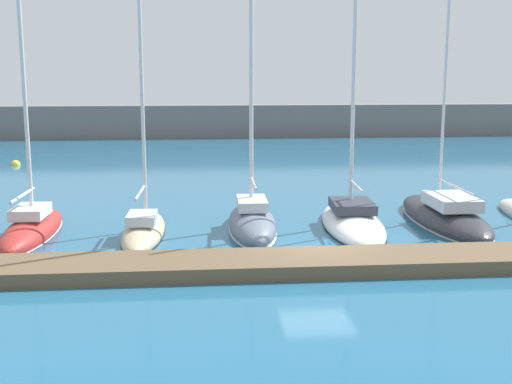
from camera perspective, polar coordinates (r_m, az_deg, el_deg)
The scene contains 9 objects.
ground_plane at distance 23.06m, azimuth 5.38°, elevation -5.47°, with size 120.00×120.00×0.00m, color #236084.
dock_pier at distance 21.39m, azimuth 6.23°, elevation -6.11°, with size 34.90×2.39×0.46m, color brown.
breakwater_seawall at distance 64.50m, azimuth -1.50°, elevation 6.23°, with size 108.00×2.53×3.11m, color slate.
sailboat_red_second at distance 26.95m, azimuth -18.95°, elevation -2.92°, with size 1.90×6.71×12.33m.
sailboat_sand_third at distance 25.88m, azimuth -9.77°, elevation -3.07°, with size 1.77×6.23×13.48m.
sailboat_slate_fourth at distance 26.35m, azimuth -0.34°, elevation -2.51°, with size 2.03×6.30×12.05m.
sailboat_white_fifth at distance 27.04m, azimuth 8.40°, elevation -2.42°, with size 2.78×7.53×16.41m.
sailboat_charcoal_sixth at distance 28.70m, azimuth 16.13°, elevation -1.92°, with size 2.54×8.28×14.82m.
mooring_buoy_yellow at distance 47.76m, azimuth -20.23°, elevation 2.22°, with size 0.66×0.66×0.66m, color yellow.
Camera 1 is at (-4.14, -21.79, 6.31)m, focal length 45.87 mm.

